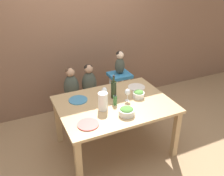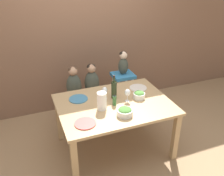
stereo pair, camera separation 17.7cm
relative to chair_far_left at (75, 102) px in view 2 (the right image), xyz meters
The scene contains 19 objects.
ground_plane 0.94m from the chair_far_left, 66.47° to the right, with size 14.00×14.00×0.00m, color #9E7A56.
wall_back 1.15m from the chair_far_left, 57.79° to the left, with size 10.00×0.06×2.70m.
dining_table 0.88m from the chair_far_left, 66.47° to the right, with size 1.43×1.05×0.72m.
chair_far_left is the anchor object (origin of this frame).
chair_far_center 0.28m from the chair_far_left, ahead, with size 0.40×0.36×0.47m.
chair_right_highchair 0.82m from the chair_far_left, ahead, with size 0.34×0.31×0.73m.
person_child_left 0.32m from the chair_far_left, 90.00° to the left, with size 0.23×0.19×0.50m.
person_child_center 0.42m from the chair_far_left, ahead, with size 0.23×0.19×0.50m.
person_baby_right 0.96m from the chair_far_left, ahead, with size 0.16×0.14×0.37m.
wine_bottle 0.88m from the chair_far_left, 58.84° to the right, with size 0.07×0.07×0.32m.
paper_towel_roll 0.97m from the chair_far_left, 79.99° to the right, with size 0.12×0.12×0.22m.
wine_glass_near 1.05m from the chair_far_left, 56.85° to the right, with size 0.07×0.07×0.17m.
wine_glass_far 0.82m from the chair_far_left, 66.91° to the right, with size 0.07×0.07×0.17m.
salad_bowl_large 1.19m from the chair_far_left, 71.66° to the right, with size 0.19×0.19×0.10m.
salad_bowl_small 1.11m from the chair_far_left, 48.18° to the right, with size 0.15×0.15×0.10m.
dinner_plate_front_left 1.14m from the chair_far_left, 96.68° to the right, with size 0.24×0.24×0.01m.
dinner_plate_back_left 0.62m from the chair_far_left, 96.63° to the right, with size 0.24×0.24×0.01m.
dinner_plate_back_right 1.02m from the chair_far_left, 32.78° to the right, with size 0.24×0.24×0.01m.
condiment_bottle_hot_sauce 0.97m from the chair_far_left, 68.11° to the right, with size 0.05×0.05×0.15m.
Camera 2 is at (-1.01, -2.53, 2.35)m, focal length 40.00 mm.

